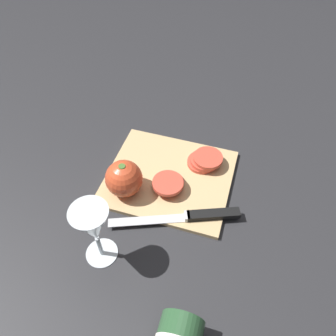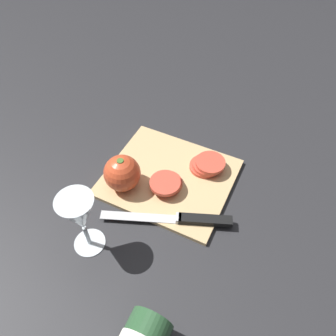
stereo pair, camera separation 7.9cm
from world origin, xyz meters
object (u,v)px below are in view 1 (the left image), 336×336
(wine_glass, at_px, (93,227))
(whole_tomato, at_px, (124,179))
(knife, at_px, (201,215))
(tomato_slice_stack_near, at_px, (168,183))
(tomato_slice_stack_far, at_px, (205,160))

(wine_glass, bearing_deg, whole_tomato, -86.38)
(whole_tomato, height_order, knife, whole_tomato)
(tomato_slice_stack_near, bearing_deg, whole_tomato, 22.20)
(wine_glass, relative_size, tomato_slice_stack_far, 1.81)
(whole_tomato, relative_size, knife, 0.31)
(whole_tomato, distance_m, knife, 0.20)
(wine_glass, height_order, tomato_slice_stack_near, wine_glass)
(tomato_slice_stack_near, bearing_deg, knife, 148.20)
(whole_tomato, distance_m, tomato_slice_stack_far, 0.21)
(whole_tomato, xyz_separation_m, tomato_slice_stack_near, (-0.10, -0.04, -0.03))
(wine_glass, relative_size, knife, 0.57)
(wine_glass, xyz_separation_m, tomato_slice_stack_far, (-0.15, -0.30, -0.08))
(knife, bearing_deg, tomato_slice_stack_far, -101.30)
(knife, height_order, tomato_slice_stack_far, tomato_slice_stack_far)
(whole_tomato, xyz_separation_m, tomato_slice_stack_far, (-0.16, -0.14, -0.03))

